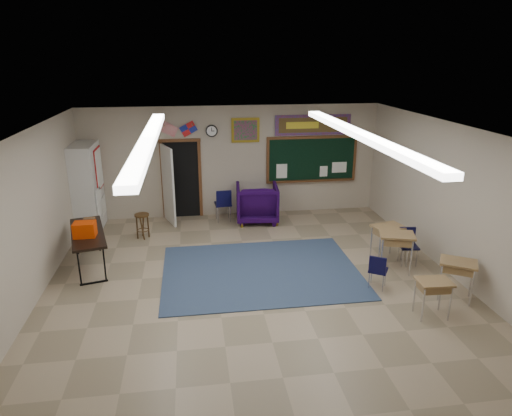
{
  "coord_description": "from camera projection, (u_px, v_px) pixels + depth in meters",
  "views": [
    {
      "loc": [
        -1.13,
        -7.61,
        4.25
      ],
      "look_at": [
        0.2,
        1.5,
        1.15
      ],
      "focal_mm": 32.0,
      "sensor_mm": 36.0,
      "label": 1
    }
  ],
  "objects": [
    {
      "name": "storage_cabinet",
      "position": [
        88.0,
        188.0,
        11.4
      ],
      "size": [
        0.59,
        1.25,
        2.2
      ],
      "color": "silver",
      "rests_on": "floor"
    },
    {
      "name": "framed_art_print",
      "position": [
        245.0,
        130.0,
        12.13
      ],
      "size": [
        0.75,
        0.05,
        0.65
      ],
      "color": "olive",
      "rests_on": "back_wall"
    },
    {
      "name": "student_desk_front_left",
      "position": [
        395.0,
        250.0,
        9.33
      ],
      "size": [
        0.81,
        0.69,
        0.82
      ],
      "rotation": [
        0.0,
        0.0,
        -0.3
      ],
      "color": "olive",
      "rests_on": "floor"
    },
    {
      "name": "area_rug",
      "position": [
        261.0,
        271.0,
        9.42
      ],
      "size": [
        4.0,
        3.0,
        0.02
      ],
      "primitive_type": "cube",
      "color": "#2F4059",
      "rests_on": "floor"
    },
    {
      "name": "chalkboard",
      "position": [
        312.0,
        161.0,
        12.67
      ],
      "size": [
        2.55,
        0.14,
        1.3
      ],
      "color": "brown",
      "rests_on": "back_wall"
    },
    {
      "name": "student_chair_desk_a",
      "position": [
        378.0,
        271.0,
        8.67
      ],
      "size": [
        0.48,
        0.48,
        0.7
      ],
      "primitive_type": null,
      "rotation": [
        0.0,
        0.0,
        2.58
      ],
      "color": "black",
      "rests_on": "floor"
    },
    {
      "name": "student_desk_front_right",
      "position": [
        387.0,
        241.0,
        9.88
      ],
      "size": [
        0.75,
        0.63,
        0.77
      ],
      "rotation": [
        0.0,
        0.0,
        0.26
      ],
      "color": "olive",
      "rests_on": "floor"
    },
    {
      "name": "student_chair_reading",
      "position": [
        223.0,
        205.0,
        12.21
      ],
      "size": [
        0.48,
        0.48,
        0.89
      ],
      "primitive_type": null,
      "rotation": [
        0.0,
        0.0,
        3.22
      ],
      "color": "black",
      "rests_on": "floor"
    },
    {
      "name": "ceiling",
      "position": [
        257.0,
        133.0,
        7.69
      ],
      "size": [
        8.0,
        9.0,
        0.04
      ],
      "primitive_type": "cube",
      "color": "silver",
      "rests_on": "back_wall"
    },
    {
      "name": "front_wall",
      "position": [
        333.0,
        390.0,
        3.95
      ],
      "size": [
        8.0,
        0.04,
        3.0
      ],
      "primitive_type": "cube",
      "color": "#AFA18D",
      "rests_on": "floor"
    },
    {
      "name": "fluorescent_strips",
      "position": [
        257.0,
        137.0,
        7.71
      ],
      "size": [
        3.86,
        6.0,
        0.1
      ],
      "primitive_type": null,
      "color": "white",
      "rests_on": "ceiling"
    },
    {
      "name": "student_desk_back_left",
      "position": [
        432.0,
        296.0,
        7.71
      ],
      "size": [
        0.58,
        0.45,
        0.67
      ],
      "rotation": [
        0.0,
        0.0,
        -0.05
      ],
      "color": "olive",
      "rests_on": "floor"
    },
    {
      "name": "wall_clock",
      "position": [
        212.0,
        131.0,
        12.01
      ],
      "size": [
        0.32,
        0.05,
        0.32
      ],
      "color": "black",
      "rests_on": "back_wall"
    },
    {
      "name": "folding_table",
      "position": [
        89.0,
        248.0,
        9.52
      ],
      "size": [
        1.07,
        2.0,
        1.08
      ],
      "rotation": [
        0.0,
        0.0,
        0.24
      ],
      "color": "black",
      "rests_on": "floor"
    },
    {
      "name": "bulletin_board",
      "position": [
        313.0,
        125.0,
        12.36
      ],
      "size": [
        2.1,
        0.05,
        0.55
      ],
      "color": "#AB1F0E",
      "rests_on": "back_wall"
    },
    {
      "name": "left_wall",
      "position": [
        21.0,
        228.0,
        7.62
      ],
      "size": [
        0.04,
        9.0,
        3.0
      ],
      "primitive_type": "cube",
      "color": "#AFA18D",
      "rests_on": "floor"
    },
    {
      "name": "wall_flags",
      "position": [
        179.0,
        127.0,
        11.83
      ],
      "size": [
        1.16,
        0.06,
        0.7
      ],
      "primitive_type": null,
      "color": "red",
      "rests_on": "back_wall"
    },
    {
      "name": "wingback_armchair",
      "position": [
        257.0,
        203.0,
        12.15
      ],
      "size": [
        1.18,
        1.2,
        1.01
      ],
      "primitive_type": "imported",
      "rotation": [
        0.0,
        0.0,
        3.05
      ],
      "color": "#1B0532",
      "rests_on": "floor"
    },
    {
      "name": "right_wall",
      "position": [
        464.0,
        207.0,
        8.72
      ],
      "size": [
        0.04,
        9.0,
        3.0
      ],
      "primitive_type": "cube",
      "color": "#AFA18D",
      "rests_on": "floor"
    },
    {
      "name": "wooden_stool",
      "position": [
        143.0,
        226.0,
        11.06
      ],
      "size": [
        0.35,
        0.35,
        0.61
      ],
      "color": "#452D14",
      "rests_on": "floor"
    },
    {
      "name": "back_wall",
      "position": [
        233.0,
        162.0,
        12.39
      ],
      "size": [
        8.0,
        0.04,
        3.0
      ],
      "primitive_type": "cube",
      "color": "#AFA18D",
      "rests_on": "floor"
    },
    {
      "name": "student_desk_back_right",
      "position": [
        456.0,
        278.0,
        8.25
      ],
      "size": [
        0.78,
        0.73,
        0.75
      ],
      "rotation": [
        0.0,
        0.0,
        -0.55
      ],
      "color": "olive",
      "rests_on": "floor"
    },
    {
      "name": "floor",
      "position": [
        257.0,
        291.0,
        8.65
      ],
      "size": [
        9.0,
        9.0,
        0.0
      ],
      "primitive_type": "plane",
      "color": "gray",
      "rests_on": "ground"
    },
    {
      "name": "doorway",
      "position": [
        178.0,
        181.0,
        12.19
      ],
      "size": [
        1.1,
        0.89,
        2.16
      ],
      "color": "black",
      "rests_on": "back_wall"
    },
    {
      "name": "student_chair_desk_b",
      "position": [
        408.0,
        247.0,
        9.65
      ],
      "size": [
        0.44,
        0.44,
        0.78
      ],
      "primitive_type": null,
      "rotation": [
        0.0,
        0.0,
        -0.14
      ],
      "color": "black",
      "rests_on": "floor"
    }
  ]
}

